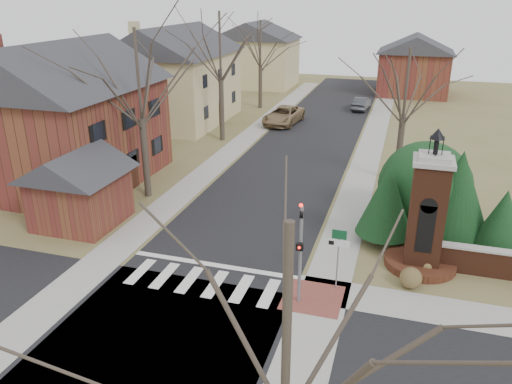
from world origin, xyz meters
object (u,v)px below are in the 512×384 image
(sign_post, at_px, (338,248))
(distant_car, at_px, (361,103))
(pickup_truck, at_px, (284,115))
(brick_gate_monument, at_px, (425,223))
(traffic_signal_pole, at_px, (300,245))

(sign_post, height_order, distant_car, sign_post)
(sign_post, height_order, pickup_truck, sign_post)
(brick_gate_monument, height_order, distant_car, brick_gate_monument)
(sign_post, bearing_deg, distant_car, 94.18)
(distant_car, bearing_deg, brick_gate_monument, 105.18)
(traffic_signal_pole, distance_m, brick_gate_monument, 6.47)
(traffic_signal_pole, height_order, sign_post, traffic_signal_pole)
(brick_gate_monument, xyz_separation_m, pickup_truck, (-12.40, 23.91, -1.36))
(sign_post, bearing_deg, traffic_signal_pole, -132.43)
(traffic_signal_pole, relative_size, distant_car, 1.10)
(pickup_truck, bearing_deg, sign_post, -65.56)
(distant_car, bearing_deg, sign_post, 98.84)
(pickup_truck, xyz_separation_m, distant_car, (6.42, 8.28, -0.13))
(brick_gate_monument, bearing_deg, sign_post, -138.58)
(distant_car, bearing_deg, pickup_truck, 56.86)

